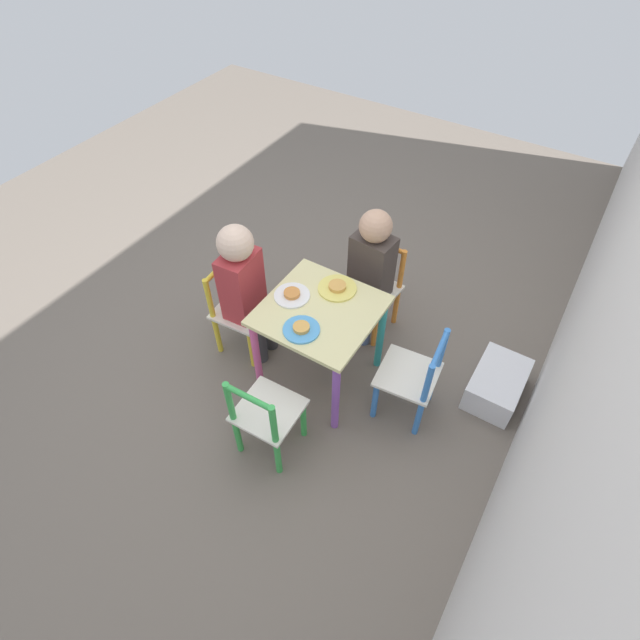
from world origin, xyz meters
TOP-DOWN VIEW (x-y plane):
  - ground_plane at (0.00, 0.00)m, footprint 6.00×6.00m
  - kids_table at (0.00, 0.00)m, footprint 0.50×0.50m
  - chair_yellow at (0.03, -0.47)m, footprint 0.28×0.28m
  - chair_orange at (-0.46, 0.04)m, footprint 0.28×0.28m
  - chair_green at (0.47, 0.02)m, footprint 0.27×0.27m
  - chair_blue at (-0.05, 0.46)m, footprint 0.29×0.29m
  - child_front at (0.03, -0.41)m, footprint 0.21×0.22m
  - child_left at (-0.41, 0.04)m, footprint 0.22×0.21m
  - plate_front at (-0.00, -0.15)m, footprint 0.17×0.17m
  - plate_left at (-0.15, 0.00)m, footprint 0.18×0.18m
  - plate_right at (0.15, 0.00)m, footprint 0.16×0.16m
  - storage_bin at (-0.36, 0.80)m, footprint 0.35×0.23m

SIDE VIEW (x-z plane):
  - ground_plane at x=0.00m, z-range 0.00..0.00m
  - storage_bin at x=-0.36m, z-range 0.00..0.16m
  - chair_yellow at x=0.03m, z-range -0.01..0.51m
  - chair_orange at x=-0.46m, z-range -0.01..0.51m
  - chair_green at x=0.47m, z-range -0.01..0.51m
  - chair_blue at x=-0.05m, z-range -0.01..0.51m
  - kids_table at x=0.00m, z-range 0.16..0.65m
  - child_left at x=-0.41m, z-range 0.07..0.84m
  - child_front at x=0.03m, z-range 0.08..0.87m
  - plate_left at x=-0.15m, z-range 0.48..0.51m
  - plate_front at x=0.00m, z-range 0.48..0.51m
  - plate_right at x=0.15m, z-range 0.48..0.51m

